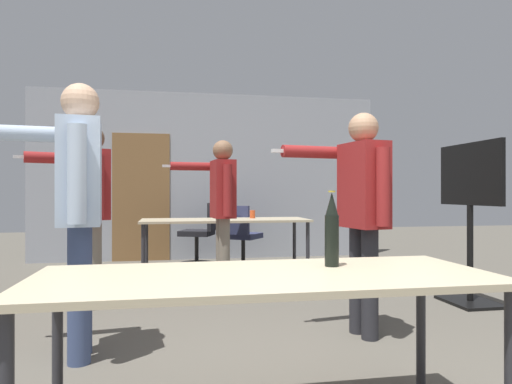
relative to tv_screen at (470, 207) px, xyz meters
name	(u,v)px	position (x,y,z in m)	size (l,w,h in m)	color
back_wall	(208,177)	(-2.32, 3.55, 0.41)	(5.67, 0.12, 2.74)	#A3A8B2
conference_table_near	(266,288)	(-2.49, -2.08, -0.27)	(2.00, 0.80, 0.74)	#C6B793
conference_table_far	(225,223)	(-2.19, 2.06, -0.27)	(2.22, 0.79, 0.74)	#C6B793
tv_screen	(470,207)	(0.00, 0.00, 0.00)	(0.44, 0.93, 1.59)	black
person_right_polo	(222,199)	(-2.35, 1.02, 0.07)	(0.80, 0.58, 1.68)	slate
person_center_tall	(90,198)	(-3.66, 0.54, 0.09)	(0.92, 0.64, 1.73)	slate
person_left_plaid	(362,200)	(-1.47, -0.76, 0.09)	(0.83, 0.60, 1.70)	#28282D
person_far_watching	(78,193)	(-3.50, -0.87, 0.14)	(0.88, 0.68, 1.82)	#3D4C75
office_chair_far_left	(201,235)	(-2.46, 2.92, -0.50)	(0.64, 0.60, 0.94)	black
office_chair_side_rolled	(241,238)	(-1.88, 2.70, -0.53)	(0.67, 0.68, 0.90)	black
beer_bottle	(332,231)	(-2.13, -1.94, -0.04)	(0.07, 0.07, 0.37)	black
drink_cup	(252,214)	(-1.80, 2.20, -0.16)	(0.07, 0.07, 0.11)	#E05123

